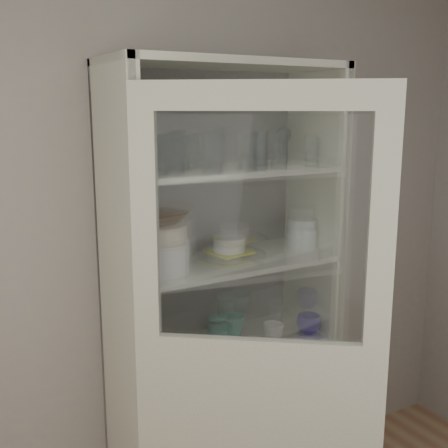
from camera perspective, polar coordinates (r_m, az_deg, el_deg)
wall_back at (r=2.56m, az=-6.41°, el=-2.10°), size 3.60×0.02×2.60m
pantry_cabinet at (r=2.62m, az=-0.69°, el=-10.00°), size 1.00×0.45×2.10m
cupboard_door at (r=2.15m, az=3.51°, el=-17.18°), size 0.74×0.57×2.00m
tumbler_0 at (r=2.10m, az=-6.76°, el=6.94°), size 0.10×0.10×0.15m
tumbler_1 at (r=2.17m, az=-1.10°, el=7.18°), size 0.08×0.08×0.15m
tumbler_2 at (r=2.15m, az=-4.83°, el=6.74°), size 0.08×0.08×0.13m
tumbler_3 at (r=2.31m, az=3.59°, el=7.49°), size 0.08×0.08×0.16m
tumbler_4 at (r=2.27m, az=2.45°, el=7.36°), size 0.08×0.08×0.15m
tumbler_5 at (r=2.35m, az=5.63°, el=7.38°), size 0.08×0.08×0.14m
tumbler_6 at (r=2.47m, az=8.92°, el=7.30°), size 0.07×0.07×0.13m
tumbler_7 at (r=2.25m, az=-7.34°, el=7.18°), size 0.09×0.09×0.15m
tumbler_8 at (r=2.26m, az=-4.45°, el=7.21°), size 0.08×0.08×0.14m
tumbler_9 at (r=2.30m, az=-3.59°, el=7.38°), size 0.08×0.08×0.15m
tumbler_10 at (r=2.34m, az=-1.70°, el=7.51°), size 0.09×0.09×0.15m
tumbler_11 at (r=2.46m, az=3.58°, el=7.50°), size 0.07×0.07×0.13m
goblet_0 at (r=2.41m, az=-4.87°, el=7.75°), size 0.07×0.07×0.16m
goblet_1 at (r=2.41m, az=-4.59°, el=7.91°), size 0.08×0.08×0.18m
goblet_2 at (r=2.48m, az=-0.84°, el=8.11°), size 0.08×0.08×0.18m
goblet_3 at (r=2.69m, az=6.02°, el=8.27°), size 0.08×0.08×0.17m
plate_stack_front at (r=2.27m, az=-6.52°, el=-3.28°), size 0.24×0.24×0.13m
plate_stack_back at (r=2.41m, az=-7.33°, el=-3.30°), size 0.21×0.21×0.06m
cream_bowl at (r=2.25m, az=-6.58°, el=-0.89°), size 0.24×0.24×0.07m
terracotta_bowl at (r=2.24m, az=-6.61°, el=0.58°), size 0.26×0.26×0.05m
glass_platter at (r=2.48m, az=0.52°, el=-3.20°), size 0.39×0.39×0.02m
yellow_trivet at (r=2.47m, az=0.53°, el=-2.87°), size 0.19×0.19×0.01m
white_ramekin at (r=2.46m, az=0.53°, el=-2.04°), size 0.17×0.17×0.06m
grey_bowl_stack at (r=2.65m, az=7.89°, el=-0.95°), size 0.14×0.14×0.14m
mug_blue at (r=2.72m, az=8.60°, el=-10.01°), size 0.12×0.12×0.09m
mug_teal at (r=2.66m, az=0.97°, el=-10.30°), size 0.14×0.14×0.10m
mug_white at (r=2.61m, az=5.01°, el=-10.95°), size 0.11×0.11×0.09m
teal_jar at (r=2.62m, az=-0.62°, el=-10.54°), size 0.09×0.09×0.11m
measuring_cups at (r=2.48m, az=-1.33°, el=-12.74°), size 0.11×0.11×0.04m
white_canister at (r=2.42m, az=-8.47°, el=-12.43°), size 0.12×0.12×0.12m
cream_dish at (r=2.66m, az=-3.17°, el=-20.24°), size 0.30×0.30×0.08m
tin_box at (r=2.86m, az=4.60°, el=-18.10°), size 0.23×0.20×0.06m
tumbler_12 at (r=2.24m, az=-6.34°, el=7.26°), size 0.08×0.08×0.15m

